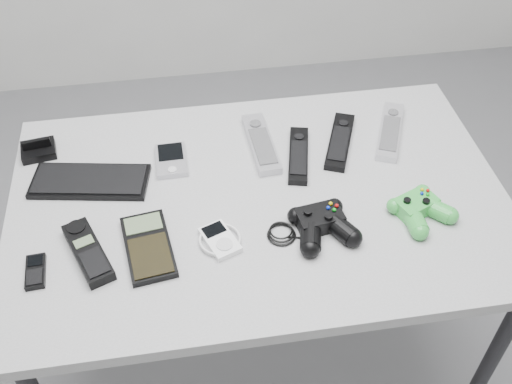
{
  "coord_description": "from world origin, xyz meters",
  "views": [
    {
      "loc": [
        -0.23,
        -0.88,
        1.74
      ],
      "look_at": [
        -0.08,
        0.08,
        0.78
      ],
      "focal_mm": 42.0,
      "sensor_mm": 36.0,
      "label": 1
    }
  ],
  "objects": [
    {
      "name": "remote_silver_b",
      "position": [
        0.29,
        0.25,
        0.78
      ],
      "size": [
        0.14,
        0.23,
        0.02
      ],
      "primitive_type": "cube",
      "rotation": [
        0.0,
        0.0,
        -0.41
      ],
      "color": "silver",
      "rests_on": "desk"
    },
    {
      "name": "remote_silver_a",
      "position": [
        -0.04,
        0.25,
        0.78
      ],
      "size": [
        0.07,
        0.22,
        0.02
      ],
      "primitive_type": "cube",
      "rotation": [
        0.0,
        0.0,
        0.06
      ],
      "color": "#B0AFB6",
      "rests_on": "desk"
    },
    {
      "name": "floor",
      "position": [
        0.0,
        0.0,
        0.0
      ],
      "size": [
        3.5,
        3.5,
        0.0
      ],
      "primitive_type": "plane",
      "color": "slate",
      "rests_on": "ground"
    },
    {
      "name": "dock_bracket",
      "position": [
        -0.59,
        0.31,
        0.79
      ],
      "size": [
        0.09,
        0.08,
        0.04
      ],
      "primitive_type": "cube",
      "rotation": [
        0.0,
        0.0,
        0.15
      ],
      "color": "black",
      "rests_on": "desk"
    },
    {
      "name": "mobile_phone",
      "position": [
        -0.56,
        -0.07,
        0.77
      ],
      "size": [
        0.04,
        0.09,
        0.01
      ],
      "primitive_type": "cube",
      "rotation": [
        0.0,
        0.0,
        0.06
      ],
      "color": "black",
      "rests_on": "desk"
    },
    {
      "name": "cordless_handset",
      "position": [
        -0.45,
        -0.04,
        0.78
      ],
      "size": [
        0.12,
        0.18,
        0.03
      ],
      "primitive_type": "cube",
      "rotation": [
        0.0,
        0.0,
        0.38
      ],
      "color": "black",
      "rests_on": "desk"
    },
    {
      "name": "remote_black_b",
      "position": [
        0.16,
        0.23,
        0.77
      ],
      "size": [
        0.13,
        0.22,
        0.02
      ],
      "primitive_type": "cube",
      "rotation": [
        0.0,
        0.0,
        -0.38
      ],
      "color": "black",
      "rests_on": "desk"
    },
    {
      "name": "pda",
      "position": [
        -0.27,
        0.23,
        0.77
      ],
      "size": [
        0.08,
        0.12,
        0.02
      ],
      "primitive_type": "cube",
      "rotation": [
        0.0,
        0.0,
        0.02
      ],
      "color": "#B0AFB6",
      "rests_on": "desk"
    },
    {
      "name": "pda_keyboard",
      "position": [
        -0.46,
        0.18,
        0.77
      ],
      "size": [
        0.29,
        0.16,
        0.02
      ],
      "primitive_type": "cube",
      "rotation": [
        0.0,
        0.0,
        -0.18
      ],
      "color": "black",
      "rests_on": "desk"
    },
    {
      "name": "mp3_player",
      "position": [
        -0.18,
        -0.04,
        0.77
      ],
      "size": [
        0.12,
        0.12,
        0.02
      ],
      "primitive_type": "cube",
      "rotation": [
        0.0,
        0.0,
        0.37
      ],
      "color": "white",
      "rests_on": "desk"
    },
    {
      "name": "calculator",
      "position": [
        -0.33,
        -0.04,
        0.77
      ],
      "size": [
        0.12,
        0.2,
        0.02
      ],
      "primitive_type": "cube",
      "rotation": [
        0.0,
        0.0,
        0.14
      ],
      "color": "black",
      "rests_on": "desk"
    },
    {
      "name": "controller_green",
      "position": [
        0.27,
        -0.03,
        0.79
      ],
      "size": [
        0.17,
        0.17,
        0.04
      ],
      "primitive_type": null,
      "rotation": [
        0.0,
        0.0,
        0.39
      ],
      "color": "green",
      "rests_on": "desk"
    },
    {
      "name": "remote_black_a",
      "position": [
        0.04,
        0.2,
        0.77
      ],
      "size": [
        0.09,
        0.2,
        0.02
      ],
      "primitive_type": "cube",
      "rotation": [
        0.0,
        0.0,
        -0.22
      ],
      "color": "black",
      "rests_on": "desk"
    },
    {
      "name": "controller_black",
      "position": [
        0.04,
        -0.04,
        0.79
      ],
      "size": [
        0.26,
        0.18,
        0.05
      ],
      "primitive_type": null,
      "rotation": [
        0.0,
        0.0,
        0.15
      ],
      "color": "black",
      "rests_on": "desk"
    },
    {
      "name": "desk",
      "position": [
        -0.07,
        0.08,
        0.7
      ],
      "size": [
        1.14,
        0.73,
        0.76
      ],
      "color": "#939396",
      "rests_on": "floor"
    }
  ]
}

